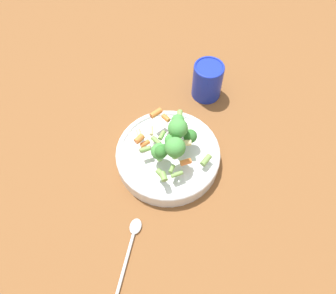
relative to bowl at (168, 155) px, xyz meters
The scene contains 5 objects.
ground_plane 0.02m from the bowl, ahead, with size 3.00×3.00×0.00m, color brown.
bowl is the anchor object (origin of this frame).
pasta_salad 0.07m from the bowl, 156.29° to the left, with size 0.19×0.20×0.10m.
cup 0.24m from the bowl, 109.58° to the right, with size 0.08×0.08×0.10m.
spoon 0.22m from the bowl, 75.47° to the left, with size 0.03×0.16×0.01m.
Camera 1 is at (-0.05, 0.40, 0.71)m, focal length 35.00 mm.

